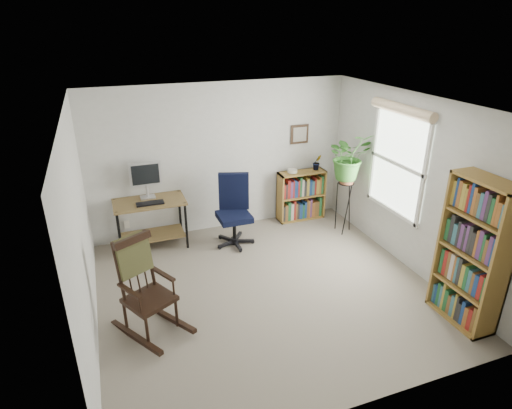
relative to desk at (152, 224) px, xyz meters
name	(u,v)px	position (x,y,z in m)	size (l,w,h in m)	color
floor	(267,289)	(1.22, -1.70, -0.38)	(4.20, 4.00, 0.00)	gray
ceiling	(269,105)	(1.22, -1.70, 2.02)	(4.20, 4.00, 0.00)	silver
wall_back	(221,158)	(1.22, 0.30, 0.82)	(4.20, 0.00, 2.40)	silver
wall_front	(360,300)	(1.22, -3.70, 0.82)	(4.20, 0.00, 2.40)	silver
wall_left	(81,234)	(-0.88, -1.70, 0.82)	(0.00, 4.00, 2.40)	silver
wall_right	(411,184)	(3.32, -1.70, 0.82)	(0.00, 4.00, 2.40)	silver
window	(397,164)	(3.28, -1.40, 1.02)	(0.12, 1.20, 1.50)	white
desk	(152,224)	(0.00, 0.00, 0.00)	(1.05, 0.58, 0.76)	brown
monitor	(146,180)	(0.00, 0.14, 0.66)	(0.46, 0.16, 0.56)	#B6B6BB
keyboard	(150,203)	(0.00, -0.12, 0.39)	(0.40, 0.15, 0.03)	black
office_chair	(234,211)	(1.21, -0.37, 0.18)	(0.61, 0.61, 1.12)	black
rocking_chair	(148,287)	(-0.28, -1.99, 0.19)	(0.59, 0.99, 1.15)	black
low_bookshelf	(301,195)	(2.58, 0.12, 0.06)	(0.82, 0.27, 0.87)	olive
tall_bookshelf	(473,254)	(3.14, -3.03, 0.50)	(0.33, 0.77, 1.75)	olive
plant_stand	(344,203)	(3.02, -0.58, 0.12)	(0.28, 0.28, 1.00)	black
spider_plant	(351,133)	(3.02, -0.58, 1.28)	(1.69, 1.88, 1.46)	#326E26
potted_plant_small	(317,167)	(2.86, 0.13, 0.54)	(0.13, 0.24, 0.11)	#326E26
framed_picture	(300,134)	(2.58, 0.27, 1.10)	(0.32, 0.04, 0.32)	black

